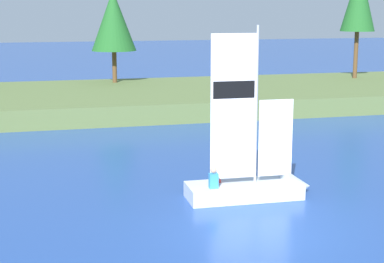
% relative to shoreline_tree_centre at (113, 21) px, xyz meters
% --- Properties ---
extents(ground_plane, '(200.00, 200.00, 0.00)m').
position_rel_shoreline_tree_centre_xyz_m(ground_plane, '(0.36, -26.78, -5.22)').
color(ground_plane, '#234793').
extents(shore_bank, '(80.00, 12.54, 1.08)m').
position_rel_shoreline_tree_centre_xyz_m(shore_bank, '(0.36, -4.18, -4.68)').
color(shore_bank, '#5B703D').
rests_on(shore_bank, ground).
extents(shoreline_tree_centre, '(2.99, 2.99, 6.17)m').
position_rel_shoreline_tree_centre_xyz_m(shoreline_tree_centre, '(0.00, 0.00, 0.00)').
color(shoreline_tree_centre, brown).
rests_on(shoreline_tree_centre, shore_bank).
extents(sailboat, '(4.17, 1.46, 5.91)m').
position_rel_shoreline_tree_centre_xyz_m(sailboat, '(1.77, -23.43, -4.76)').
color(sailboat, silver).
rests_on(sailboat, ground).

